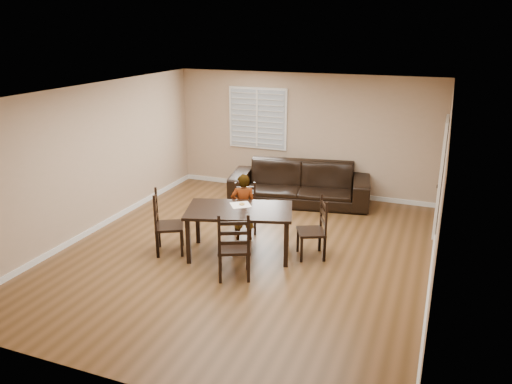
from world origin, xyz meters
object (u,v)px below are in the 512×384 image
Objects in this scene: donut at (242,204)px; child at (243,207)px; sofa at (300,183)px; chair_far at (234,250)px; dining_table at (239,214)px; chair_right at (319,230)px; chair_near at (245,209)px; chair_left at (161,225)px.

child is at bearing 109.53° from donut.
child is 0.41× the size of sofa.
donut is (0.14, -0.41, 0.22)m from child.
chair_far reaches higher than sofa.
sofa is (0.38, 2.26, -0.18)m from child.
dining_table is 0.22m from donut.
chair_far is 1.16m from donut.
chair_right reaches higher than dining_table.
child is at bearing -97.14° from chair_far.
chair_far is (0.60, -1.91, 0.08)m from chair_near.
sofa is (1.45, 3.26, -0.06)m from chair_left.
chair_left is 11.23× the size of donut.
chair_near is 2.00m from chair_far.
donut is (0.29, -0.84, 0.42)m from chair_near.
chair_near is 9.37× the size of donut.
chair_right is 0.84× the size of child.
chair_far is 1.60m from chair_right.
dining_table is 0.95m from chair_far.
sofa reaches higher than donut.
chair_left is 0.37× the size of sofa.
child reaches higher than chair_near.
chair_near is at bearing -115.75° from sofa.
chair_near is at bearing 90.61° from dining_table.
child is (-0.18, 0.60, -0.11)m from dining_table.
chair_right is at bearing -44.79° from chair_near.
chair_left reaches higher than donut.
sofa is at bearing -122.53° from child.
chair_far is 1.60m from chair_left.
dining_table is at bearing -103.86° from sofa.
chair_far reaches higher than donut.
sofa is at bearing -113.20° from chair_far.
child reaches higher than chair_far.
chair_right is 0.35× the size of sofa.
child reaches higher than chair_left.
child is (0.14, -0.43, 0.20)m from chair_near.
dining_table is 0.64m from child.
chair_far is 1.06× the size of chair_right.
chair_left reaches higher than chair_near.
chair_far is at bearing -73.52° from donut.
child is (-0.46, 1.47, 0.12)m from chair_far.
sofa is at bearing -52.34° from chair_left.
donut is at bearing 83.66° from dining_table.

